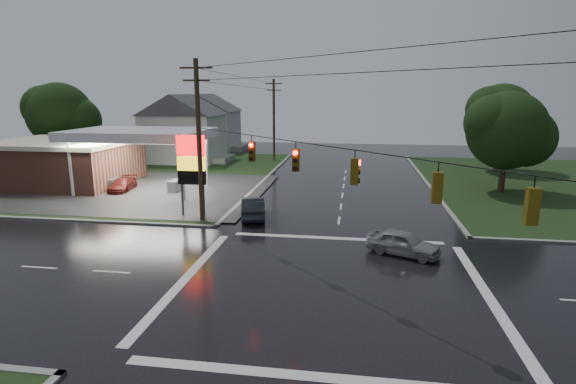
# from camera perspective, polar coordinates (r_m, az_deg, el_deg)

# --- Properties ---
(ground) EXTENTS (120.00, 120.00, 0.00)m
(ground) POSITION_cam_1_polar(r_m,az_deg,el_deg) (21.55, 5.39, -11.72)
(ground) COLOR black
(ground) RESTS_ON ground
(grass_nw) EXTENTS (36.00, 36.00, 0.08)m
(grass_nw) POSITION_cam_1_polar(r_m,az_deg,el_deg) (53.70, -21.78, 2.23)
(grass_nw) COLOR black
(grass_nw) RESTS_ON ground
(gas_station) EXTENTS (26.20, 18.00, 5.60)m
(gas_station) POSITION_cam_1_polar(r_m,az_deg,el_deg) (47.89, -25.43, 3.79)
(gas_station) COLOR #2D2D2D
(gas_station) RESTS_ON ground
(pylon_sign) EXTENTS (2.00, 0.35, 6.00)m
(pylon_sign) POSITION_cam_1_polar(r_m,az_deg,el_deg) (32.58, -12.18, 3.75)
(pylon_sign) COLOR #59595E
(pylon_sign) RESTS_ON ground
(utility_pole_nw) EXTENTS (2.20, 0.32, 11.00)m
(utility_pole_nw) POSITION_cam_1_polar(r_m,az_deg,el_deg) (31.09, -11.24, 6.56)
(utility_pole_nw) COLOR #382619
(utility_pole_nw) RESTS_ON ground
(utility_pole_n) EXTENTS (2.20, 0.32, 10.50)m
(utility_pole_n) POSITION_cam_1_polar(r_m,az_deg,el_deg) (58.66, -1.81, 9.26)
(utility_pole_n) COLOR #382619
(utility_pole_n) RESTS_ON ground
(traffic_signals) EXTENTS (26.87, 26.87, 1.47)m
(traffic_signals) POSITION_cam_1_polar(r_m,az_deg,el_deg) (19.77, 5.82, 5.64)
(traffic_signals) COLOR black
(traffic_signals) RESTS_ON ground
(house_near) EXTENTS (11.05, 8.48, 8.60)m
(house_near) POSITION_cam_1_polar(r_m,az_deg,el_deg) (59.93, -13.09, 8.00)
(house_near) COLOR silver
(house_near) RESTS_ON ground
(house_far) EXTENTS (11.05, 8.48, 8.60)m
(house_far) POSITION_cam_1_polar(r_m,az_deg,el_deg) (71.53, -10.33, 8.81)
(house_far) COLOR silver
(house_far) RESTS_ON ground
(tree_nw_behind) EXTENTS (8.93, 7.60, 10.00)m
(tree_nw_behind) POSITION_cam_1_polar(r_m,az_deg,el_deg) (60.64, -26.86, 8.72)
(tree_nw_behind) COLOR black
(tree_nw_behind) RESTS_ON ground
(tree_ne_near) EXTENTS (7.99, 6.80, 8.98)m
(tree_ne_near) POSITION_cam_1_polar(r_m,az_deg,el_deg) (43.79, 26.22, 6.99)
(tree_ne_near) COLOR black
(tree_ne_near) RESTS_ON ground
(tree_ne_far) EXTENTS (8.46, 7.20, 9.80)m
(tree_ne_far) POSITION_cam_1_polar(r_m,az_deg,el_deg) (56.09, 25.58, 8.63)
(tree_ne_far) COLOR black
(tree_ne_far) RESTS_ON ground
(car_north) EXTENTS (2.62, 4.87, 1.52)m
(car_north) POSITION_cam_1_polar(r_m,az_deg,el_deg) (32.33, -4.46, -1.95)
(car_north) COLOR black
(car_north) RESTS_ON ground
(car_crossing) EXTENTS (4.32, 3.14, 1.37)m
(car_crossing) POSITION_cam_1_polar(r_m,az_deg,el_deg) (25.79, 14.46, -6.29)
(car_crossing) COLOR gray
(car_crossing) RESTS_ON ground
(car_pump) EXTENTS (2.24, 4.29, 1.19)m
(car_pump) POSITION_cam_1_polar(r_m,az_deg,el_deg) (43.59, -20.27, 0.87)
(car_pump) COLOR #4C1511
(car_pump) RESTS_ON ground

